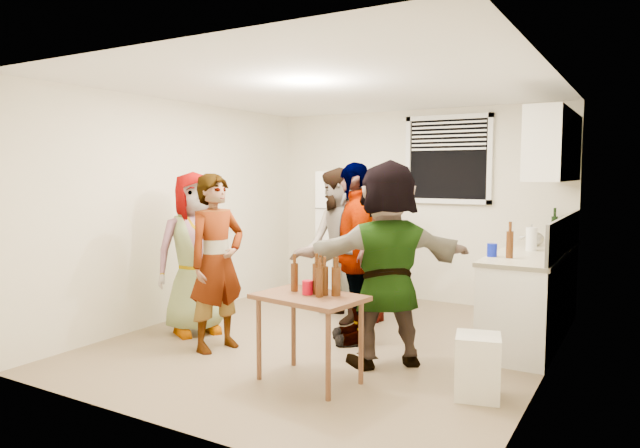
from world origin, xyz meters
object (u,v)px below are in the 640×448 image
Objects in this scene: refrigerator at (351,235)px; wine_bottle at (554,241)px; guest_stripe at (218,349)px; red_cup at (307,294)px; beer_bottle_counter at (509,258)px; serving_table at (309,381)px; guest_back_right at (369,321)px; guest_black at (355,341)px; beer_bottle_table at (316,294)px; guest_orange at (386,364)px; guest_back_left at (337,321)px; blue_cup at (492,257)px; trash_bin at (478,365)px; kettle at (535,246)px; guest_grey at (197,332)px.

refrigerator reaches higher than wine_bottle.
guest_stripe is at bearing -91.57° from refrigerator.
beer_bottle_counter is at bearing 50.88° from red_cup.
refrigerator is 2.02× the size of serving_table.
guest_back_right is (-1.62, 0.42, -0.90)m from beer_bottle_counter.
guest_stripe is at bearing -84.05° from guest_black.
guest_orange is (0.33, 0.64, -0.71)m from beer_bottle_table.
blue_cup is at bearing 32.25° from guest_back_left.
blue_cup is 0.26× the size of trash_bin.
kettle is at bearing -158.00° from guest_orange.
wine_bottle is 2.50× the size of red_cup.
blue_cup is 0.51× the size of beer_bottle_table.
beer_bottle_counter reaches higher than guest_stripe.
guest_grey is 0.65m from guest_stripe.
kettle is 2.00× the size of red_cup.
refrigerator is at bearing 11.57° from guest_stripe.
beer_bottle_counter is at bearing -95.16° from wine_bottle.
red_cup is at bearing -117.06° from kettle.
red_cup is 0.07× the size of guest_grey.
guest_back_right is at bearing -53.31° from refrigerator.
refrigerator is 2.43m from kettle.
serving_table is 0.47× the size of guest_orange.
guest_orange is at bearing 61.00° from red_cup.
beer_bottle_counter is 1.90m from guest_back_right.
beer_bottle_counter is 2.01× the size of blue_cup.
kettle is 0.90× the size of beer_bottle_counter.
serving_table reaches higher than guest_back_left.
trash_bin is (-0.01, -2.23, -0.65)m from kettle.
beer_bottle_counter reaches higher than red_cup.
serving_table reaches higher than guest_stripe.
beer_bottle_counter reaches higher than trash_bin.
refrigerator is at bearing 149.01° from guest_back_right.
kettle is at bearing 61.79° from guest_back_left.
beer_bottle_table is at bearing 45.28° from red_cup.
red_cup reaches higher than guest_back_left.
beer_bottle_table is (0.03, 0.06, 0.71)m from serving_table.
guest_grey is at bearing -113.11° from guest_back_right.
kettle is 0.47× the size of trash_bin.
guest_grey is (-1.80, 0.55, -0.71)m from beer_bottle_table.
kettle is at bearing -99.24° from wine_bottle.
wine_bottle reaches higher than beer_bottle_counter.
guest_grey is 1.01× the size of guest_stripe.
trash_bin is at bearing -88.12° from beer_bottle_counter.
wine_bottle is 1.13× the size of beer_bottle_counter.
blue_cup reaches higher than serving_table.
guest_stripe is (-2.47, -2.29, -0.90)m from kettle.
guest_stripe is (-1.23, 0.23, -0.71)m from beer_bottle_table.
beer_bottle_table reaches higher than guest_black.
refrigerator is 1.49m from guest_back_right.
red_cup is at bearing -69.29° from refrigerator.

